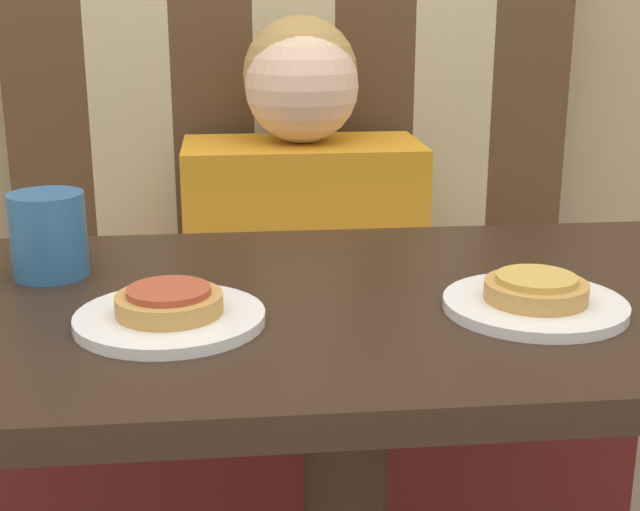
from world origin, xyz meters
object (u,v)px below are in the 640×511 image
at_px(person, 302,202).
at_px(pizza_left, 169,301).
at_px(pizza_right, 536,289).
at_px(drinking_cup, 49,235).
at_px(plate_left, 170,318).
at_px(plate_right, 535,305).

height_order(person, pizza_left, person).
bearing_deg(pizza_left, person, 73.62).
distance_m(person, pizza_right, 0.69).
xyz_separation_m(person, drinking_cup, (-0.35, -0.48, 0.08)).
xyz_separation_m(pizza_right, drinking_cup, (-0.54, 0.18, 0.03)).
height_order(plate_left, pizza_left, pizza_left).
relative_size(person, plate_right, 3.09).
height_order(plate_left, plate_right, same).
bearing_deg(plate_left, pizza_right, 0.00).
height_order(person, pizza_right, person).
xyz_separation_m(plate_right, drinking_cup, (-0.54, 0.18, 0.04)).
height_order(pizza_right, drinking_cup, drinking_cup).
xyz_separation_m(plate_left, pizza_left, (0.00, 0.00, 0.02)).
height_order(person, drinking_cup, person).
distance_m(pizza_right, drinking_cup, 0.57).
distance_m(plate_left, plate_right, 0.39).
bearing_deg(pizza_right, plate_left, 180.00).
bearing_deg(drinking_cup, plate_left, -50.04).
relative_size(plate_right, pizza_left, 1.78).
xyz_separation_m(plate_left, plate_right, (0.39, 0.00, 0.00)).
relative_size(plate_right, pizza_right, 1.78).
xyz_separation_m(person, pizza_right, (0.19, -0.66, 0.05)).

